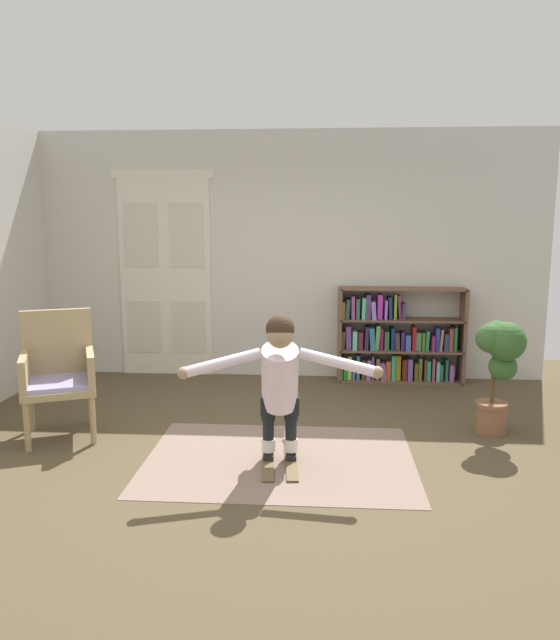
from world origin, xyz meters
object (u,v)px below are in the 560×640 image
Objects in this scene: potted_plant at (499,357)px; skis_pair at (280,455)px; bookshelf at (394,341)px; wicker_chair at (58,371)px; person_skier at (280,376)px.

skis_pair is at bearing -160.82° from potted_plant.
wicker_chair is (-3.15, -2.00, 0.10)m from bookshelf.
skis_pair is at bearing -116.06° from bookshelf.
bookshelf is 1.41× the size of potted_plant.
skis_pair is (1.98, -0.40, -0.56)m from wicker_chair.
wicker_chair is 1.20× the size of skis_pair.
person_skier is (0.02, -0.18, 0.71)m from skis_pair.
wicker_chair is 1.06× the size of potted_plant.
bookshelf reaches higher than potted_plant.
potted_plant reaches higher than skis_pair.
person_skier is (-1.85, -0.83, 0.02)m from potted_plant.
bookshelf is 0.99× the size of person_skier.
potted_plant is (3.84, 0.25, 0.13)m from wicker_chair.
wicker_chair is 2.09m from skis_pair.
wicker_chair is 0.75× the size of person_skier.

